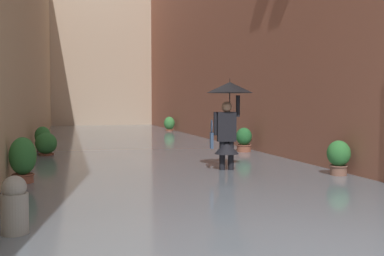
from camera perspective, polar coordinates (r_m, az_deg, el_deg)
The scene contains 12 objects.
ground_plane at distance 16.23m, azimuth -7.98°, elevation -2.50°, with size 63.56×63.56×0.00m, color #605B56.
flood_water at distance 16.22m, azimuth -7.98°, elevation -2.12°, with size 7.07×31.43×0.22m, color slate.
building_facade_right at distance 16.41m, azimuth -22.62°, elevation 13.63°, with size 2.04×29.43×9.28m.
building_facade_far at distance 30.00m, azimuth -11.55°, elevation 11.03°, with size 9.87×1.80×11.49m, color tan.
person_wading at distance 9.19m, azimuth 4.62°, elevation 2.12°, with size 0.95×0.95×2.09m.
potted_plant_far_right at distance 12.42m, azimuth -18.13°, elevation -2.20°, with size 0.56×0.56×0.82m.
potted_plant_far_left at distance 22.33m, azimuth -2.91°, elevation 0.42°, with size 0.54×0.54×0.93m.
potted_plant_near_left at distance 8.98m, azimuth 18.21°, elevation -3.91°, with size 0.44×0.44×0.88m.
potted_plant_near_right at distance 13.60m, azimuth -18.51°, elevation -1.53°, with size 0.45×0.45×0.92m.
potted_plant_mid_right at distance 8.25m, azimuth -20.79°, elevation -4.21°, with size 0.46×0.46×1.01m.
potted_plant_mid_left at distance 12.78m, azimuth 6.64°, elevation -1.87°, with size 0.45×0.45×0.90m.
mooring_bollard at distance 5.11m, azimuth -21.68°, elevation -10.30°, with size 0.28×0.28×0.83m.
Camera 1 is at (2.12, 3.30, 1.58)m, focal length 41.77 mm.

